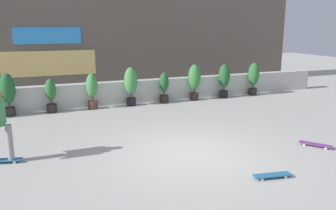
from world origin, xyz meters
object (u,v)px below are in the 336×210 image
object	(u,v)px
skateboard_near_camera	(272,175)
skateboard_aside	(316,144)
potted_plant_5	(164,87)
potted_plant_2	(51,95)
potted_plant_3	(92,89)
potted_plant_1	(8,91)
potted_plant_4	(131,83)
potted_plant_7	(224,78)
potted_plant_6	(194,79)
potted_plant_8	(254,77)

from	to	relation	value
skateboard_near_camera	skateboard_aside	size ratio (longest dim) A/B	1.07
potted_plant_5	potted_plant_2	bearing A→B (deg)	-180.00
potted_plant_3	potted_plant_5	world-z (taller)	potted_plant_3
potted_plant_1	potted_plant_4	xyz separation A→B (m)	(4.31, 0.00, 0.01)
potted_plant_4	potted_plant_7	size ratio (longest dim) A/B	1.04
potted_plant_3	potted_plant_6	xyz separation A→B (m)	(4.19, -0.00, 0.12)
potted_plant_3	skateboard_aside	xyz separation A→B (m)	(4.64, -6.26, -0.68)
potted_plant_7	potted_plant_4	bearing A→B (deg)	180.00
potted_plant_1	potted_plant_2	size ratio (longest dim) A/B	1.22
potted_plant_1	potted_plant_5	size ratio (longest dim) A/B	1.22
potted_plant_4	skateboard_near_camera	world-z (taller)	potted_plant_4
potted_plant_4	potted_plant_6	bearing A→B (deg)	-0.00
potted_plant_1	potted_plant_6	bearing A→B (deg)	0.00
potted_plant_3	potted_plant_7	xyz separation A→B (m)	(5.59, 0.00, 0.08)
potted_plant_5	potted_plant_8	bearing A→B (deg)	-0.00
potted_plant_1	potted_plant_4	world-z (taller)	potted_plant_4
potted_plant_6	potted_plant_8	bearing A→B (deg)	0.00
potted_plant_3	potted_plant_7	world-z (taller)	potted_plant_7
potted_plant_6	potted_plant_2	bearing A→B (deg)	180.00
potted_plant_2	skateboard_near_camera	size ratio (longest dim) A/B	1.48
potted_plant_5	potted_plant_6	size ratio (longest dim) A/B	0.82
potted_plant_7	skateboard_aside	xyz separation A→B (m)	(-0.96, -6.26, -0.77)
potted_plant_8	potted_plant_3	bearing A→B (deg)	180.00
potted_plant_3	potted_plant_5	xyz separation A→B (m)	(2.85, 0.00, -0.09)
potted_plant_7	skateboard_near_camera	bearing A→B (deg)	-113.41
potted_plant_4	potted_plant_2	bearing A→B (deg)	-180.00
potted_plant_3	skateboard_near_camera	world-z (taller)	potted_plant_3
potted_plant_5	skateboard_near_camera	bearing A→B (deg)	-93.48
potted_plant_5	skateboard_near_camera	distance (m)	7.42
potted_plant_2	potted_plant_3	world-z (taller)	potted_plant_3
potted_plant_1	potted_plant_3	size ratio (longest dim) A/B	1.12
potted_plant_5	skateboard_aside	xyz separation A→B (m)	(1.79, -6.26, -0.59)
potted_plant_6	skateboard_aside	xyz separation A→B (m)	(0.45, -6.26, -0.80)
potted_plant_2	potted_plant_8	xyz separation A→B (m)	(8.54, 0.00, 0.18)
potted_plant_4	potted_plant_7	distance (m)	4.11
potted_plant_2	potted_plant_4	world-z (taller)	potted_plant_4
potted_plant_8	potted_plant_2	bearing A→B (deg)	180.00
potted_plant_2	potted_plant_6	size ratio (longest dim) A/B	0.81
potted_plant_8	potted_plant_7	bearing A→B (deg)	180.00
potted_plant_1	potted_plant_5	xyz separation A→B (m)	(5.68, 0.00, -0.21)
potted_plant_1	potted_plant_8	bearing A→B (deg)	0.00
potted_plant_1	potted_plant_7	bearing A→B (deg)	0.00
potted_plant_8	skateboard_near_camera	size ratio (longest dim) A/B	1.75
potted_plant_4	potted_plant_7	xyz separation A→B (m)	(4.11, 0.00, -0.04)
potted_plant_3	potted_plant_4	bearing A→B (deg)	0.00
potted_plant_8	skateboard_aside	bearing A→B (deg)	-111.38
potted_plant_1	potted_plant_3	xyz separation A→B (m)	(2.83, 0.00, -0.12)
skateboard_aside	skateboard_near_camera	bearing A→B (deg)	-153.32
potted_plant_1	skateboard_aside	size ratio (longest dim) A/B	1.93
potted_plant_6	skateboard_near_camera	bearing A→B (deg)	-103.64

